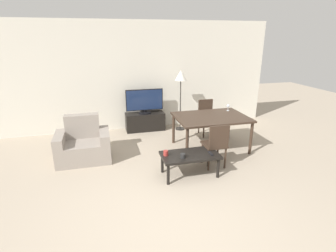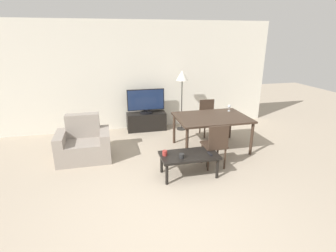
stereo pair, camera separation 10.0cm
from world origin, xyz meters
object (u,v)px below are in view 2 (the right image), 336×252
(armchair, at_px, (84,144))
(tv, at_px, (146,101))
(coffee_table, at_px, (189,157))
(remote_primary, at_px, (210,154))
(dining_table, at_px, (212,120))
(wine_glass_left, at_px, (229,107))
(floor_lamp, at_px, (182,80))
(dining_chair_far, at_px, (208,115))
(cup_white_near, at_px, (165,153))
(cup_colored_far, at_px, (182,156))
(tv_stand, at_px, (146,121))
(dining_chair_near, at_px, (216,144))

(armchair, xyz_separation_m, tv, (1.46, 1.38, 0.47))
(coffee_table, height_order, remote_primary, remote_primary)
(tv, bearing_deg, coffee_table, -82.00)
(dining_table, relative_size, wine_glass_left, 10.25)
(wine_glass_left, bearing_deg, coffee_table, -135.77)
(floor_lamp, bearing_deg, tv, 169.23)
(dining_chair_far, height_order, remote_primary, dining_chair_far)
(dining_chair_far, distance_m, cup_white_near, 2.33)
(cup_colored_far, bearing_deg, remote_primary, 2.81)
(dining_table, height_order, remote_primary, dining_table)
(wine_glass_left, bearing_deg, dining_chair_far, 117.75)
(tv_stand, height_order, floor_lamp, floor_lamp)
(cup_colored_far, bearing_deg, cup_white_near, 147.54)
(tv, relative_size, wine_glass_left, 6.43)
(armchair, xyz_separation_m, dining_chair_far, (2.89, 0.72, 0.19))
(coffee_table, height_order, dining_chair_near, dining_chair_near)
(tv_stand, bearing_deg, wine_glass_left, -35.01)
(armchair, relative_size, cup_colored_far, 12.10)
(dining_chair_near, distance_m, cup_colored_far, 0.76)
(dining_table, xyz_separation_m, cup_white_near, (-1.23, -0.95, -0.21))
(cup_colored_far, bearing_deg, coffee_table, 32.84)
(armchair, bearing_deg, remote_primary, -29.15)
(cup_white_near, bearing_deg, cup_colored_far, -32.46)
(coffee_table, distance_m, floor_lamp, 2.58)
(tv, distance_m, remote_primary, 2.71)
(floor_lamp, distance_m, remote_primary, 2.58)
(wine_glass_left, bearing_deg, floor_lamp, 128.40)
(dining_chair_near, xyz_separation_m, cup_colored_far, (-0.71, -0.26, -0.04))
(tv, relative_size, cup_white_near, 10.69)
(cup_white_near, distance_m, wine_glass_left, 2.21)
(tv_stand, distance_m, floor_lamp, 1.41)
(dining_table, distance_m, floor_lamp, 1.51)
(dining_table, relative_size, remote_primary, 9.98)
(dining_chair_far, relative_size, floor_lamp, 0.56)
(cup_colored_far, xyz_separation_m, wine_glass_left, (1.52, 1.42, 0.39))
(tv_stand, distance_m, coffee_table, 2.54)
(tv, height_order, dining_chair_far, tv)
(coffee_table, bearing_deg, dining_chair_near, 15.80)
(tv_stand, xyz_separation_m, cup_colored_far, (0.19, -2.62, 0.21))
(tv_stand, height_order, dining_chair_far, dining_chair_far)
(tv_stand, xyz_separation_m, wine_glass_left, (1.70, -1.19, 0.60))
(cup_colored_far, bearing_deg, wine_glass_left, 43.15)
(cup_white_near, height_order, wine_glass_left, wine_glass_left)
(coffee_table, distance_m, wine_glass_left, 1.95)
(floor_lamp, xyz_separation_m, wine_glass_left, (0.81, -1.02, -0.47))
(armchair, relative_size, tv, 1.08)
(remote_primary, distance_m, cup_colored_far, 0.51)
(dining_table, xyz_separation_m, remote_primary, (-0.46, -1.08, -0.24))
(remote_primary, distance_m, cup_white_near, 0.78)
(dining_chair_far, distance_m, floor_lamp, 1.09)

